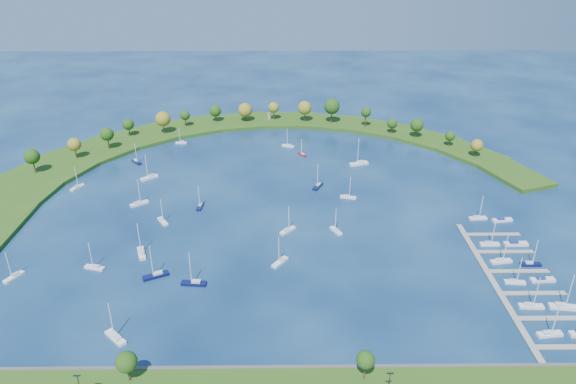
{
  "coord_description": "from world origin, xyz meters",
  "views": [
    {
      "loc": [
        2.77,
        -214.32,
        112.91
      ],
      "look_at": [
        5.0,
        5.0,
        4.0
      ],
      "focal_mm": 32.76,
      "sensor_mm": 36.0,
      "label": 1
    }
  ],
  "objects_px": {
    "docked_boat_0": "(550,333)",
    "docked_boat_3": "(563,306)",
    "moored_boat_2": "(77,187)",
    "docked_boat_4": "(515,281)",
    "moored_boat_20": "(200,206)",
    "docked_boat_5": "(542,280)",
    "moored_boat_15": "(14,276)",
    "moored_boat_9": "(288,145)",
    "moored_boat_17": "(116,337)",
    "moored_boat_13": "(141,253)",
    "moored_boat_14": "(163,221)",
    "harbor_tower": "(269,116)",
    "docked_boat_6": "(501,261)",
    "moored_boat_4": "(288,230)",
    "moored_boat_7": "(149,177)",
    "docked_boat_7": "(531,263)",
    "moored_boat_6": "(194,282)",
    "moored_boat_12": "(95,267)",
    "moored_boat_16": "(181,142)",
    "dock_system": "(514,282)",
    "moored_boat_18": "(280,261)",
    "moored_boat_19": "(359,163)",
    "moored_boat_3": "(156,275)",
    "moored_boat_5": "(348,196)",
    "docked_boat_9": "(515,244)",
    "moored_boat_1": "(302,154)",
    "docked_boat_2": "(531,305)",
    "moored_boat_10": "(336,230)",
    "moored_boat_11": "(137,161)",
    "moored_boat_8": "(139,203)",
    "docked_boat_11": "(502,220)",
    "docked_boat_10": "(478,217)"
  },
  "relations": [
    {
      "from": "docked_boat_0",
      "to": "docked_boat_3",
      "type": "relative_size",
      "value": 0.88
    },
    {
      "from": "moored_boat_2",
      "to": "docked_boat_4",
      "type": "relative_size",
      "value": 1.06
    },
    {
      "from": "moored_boat_20",
      "to": "docked_boat_3",
      "type": "height_order",
      "value": "docked_boat_3"
    },
    {
      "from": "docked_boat_5",
      "to": "moored_boat_15",
      "type": "bearing_deg",
      "value": 175.64
    },
    {
      "from": "moored_boat_9",
      "to": "moored_boat_17",
      "type": "height_order",
      "value": "moored_boat_17"
    },
    {
      "from": "moored_boat_13",
      "to": "moored_boat_14",
      "type": "height_order",
      "value": "moored_boat_13"
    },
    {
      "from": "docked_boat_0",
      "to": "moored_boat_9",
      "type": "bearing_deg",
      "value": 109.69
    },
    {
      "from": "harbor_tower",
      "to": "docked_boat_6",
      "type": "xyz_separation_m",
      "value": [
        91.72,
        -165.39,
        -3.21
      ]
    },
    {
      "from": "moored_boat_20",
      "to": "docked_boat_6",
      "type": "height_order",
      "value": "docked_boat_6"
    },
    {
      "from": "moored_boat_4",
      "to": "moored_boat_7",
      "type": "relative_size",
      "value": 0.86
    },
    {
      "from": "docked_boat_7",
      "to": "harbor_tower",
      "type": "bearing_deg",
      "value": 122.94
    },
    {
      "from": "moored_boat_13",
      "to": "docked_boat_5",
      "type": "distance_m",
      "value": 149.73
    },
    {
      "from": "moored_boat_6",
      "to": "moored_boat_12",
      "type": "xyz_separation_m",
      "value": [
        -38.6,
        10.24,
        -0.06
      ]
    },
    {
      "from": "docked_boat_5",
      "to": "docked_boat_6",
      "type": "xyz_separation_m",
      "value": [
        -10.45,
        11.96,
        0.25
      ]
    },
    {
      "from": "moored_boat_2",
      "to": "docked_boat_7",
      "type": "distance_m",
      "value": 205.96
    },
    {
      "from": "moored_boat_14",
      "to": "moored_boat_16",
      "type": "xyz_separation_m",
      "value": [
        -8.3,
        94.76,
        -0.04
      ]
    },
    {
      "from": "dock_system",
      "to": "moored_boat_14",
      "type": "height_order",
      "value": "moored_boat_14"
    },
    {
      "from": "moored_boat_18",
      "to": "moored_boat_19",
      "type": "xyz_separation_m",
      "value": [
        42.34,
        93.74,
        0.11
      ]
    },
    {
      "from": "moored_boat_3",
      "to": "moored_boat_16",
      "type": "height_order",
      "value": "moored_boat_3"
    },
    {
      "from": "docked_boat_0",
      "to": "moored_boat_13",
      "type": "bearing_deg",
      "value": 154.57
    },
    {
      "from": "moored_boat_4",
      "to": "docked_boat_5",
      "type": "distance_m",
      "value": 98.15
    },
    {
      "from": "moored_boat_17",
      "to": "docked_boat_5",
      "type": "xyz_separation_m",
      "value": [
        145.14,
        28.64,
        -0.29
      ]
    },
    {
      "from": "moored_boat_5",
      "to": "moored_boat_14",
      "type": "bearing_deg",
      "value": -150.6
    },
    {
      "from": "docked_boat_9",
      "to": "moored_boat_1",
      "type": "bearing_deg",
      "value": 129.61
    },
    {
      "from": "dock_system",
      "to": "docked_boat_2",
      "type": "height_order",
      "value": "docked_boat_2"
    },
    {
      "from": "docked_boat_2",
      "to": "moored_boat_7",
      "type": "bearing_deg",
      "value": 148.66
    },
    {
      "from": "docked_boat_5",
      "to": "moored_boat_18",
      "type": "bearing_deg",
      "value": 169.35
    },
    {
      "from": "dock_system",
      "to": "moored_boat_16",
      "type": "bearing_deg",
      "value": 135.67
    },
    {
      "from": "moored_boat_6",
      "to": "moored_boat_10",
      "type": "xyz_separation_m",
      "value": [
        54.04,
        36.26,
        -0.08
      ]
    },
    {
      "from": "moored_boat_2",
      "to": "moored_boat_11",
      "type": "bearing_deg",
      "value": -6.77
    },
    {
      "from": "moored_boat_6",
      "to": "moored_boat_11",
      "type": "height_order",
      "value": "moored_boat_6"
    },
    {
      "from": "moored_boat_8",
      "to": "docked_boat_11",
      "type": "bearing_deg",
      "value": -42.3
    },
    {
      "from": "docked_boat_4",
      "to": "docked_boat_10",
      "type": "xyz_separation_m",
      "value": [
        2.39,
        46.77,
        0.02
      ]
    },
    {
      "from": "docked_boat_11",
      "to": "moored_boat_1",
      "type": "bearing_deg",
      "value": 129.76
    },
    {
      "from": "moored_boat_12",
      "to": "moored_boat_19",
      "type": "bearing_deg",
      "value": -123.18
    },
    {
      "from": "harbor_tower",
      "to": "moored_boat_1",
      "type": "distance_m",
      "value": 60.91
    },
    {
      "from": "docked_boat_9",
      "to": "docked_boat_10",
      "type": "bearing_deg",
      "value": 109.46
    },
    {
      "from": "moored_boat_15",
      "to": "moored_boat_17",
      "type": "xyz_separation_m",
      "value": [
        46.1,
        -32.45,
        0.05
      ]
    },
    {
      "from": "harbor_tower",
      "to": "docked_boat_5",
      "type": "distance_m",
      "value": 204.7
    },
    {
      "from": "moored_boat_7",
      "to": "moored_boat_20",
      "type": "xyz_separation_m",
      "value": [
        30.2,
        -31.35,
        -0.07
      ]
    },
    {
      "from": "moored_boat_8",
      "to": "docked_boat_9",
      "type": "relative_size",
      "value": 1.32
    },
    {
      "from": "harbor_tower",
      "to": "dock_system",
      "type": "xyz_separation_m",
      "value": [
        91.5,
        -178.2,
        -3.77
      ]
    },
    {
      "from": "moored_boat_2",
      "to": "moored_boat_12",
      "type": "height_order",
      "value": "moored_boat_2"
    },
    {
      "from": "moored_boat_5",
      "to": "docked_boat_5",
      "type": "relative_size",
      "value": 1.24
    },
    {
      "from": "moored_boat_3",
      "to": "moored_boat_8",
      "type": "bearing_deg",
      "value": -96.38
    },
    {
      "from": "moored_boat_3",
      "to": "moored_boat_20",
      "type": "bearing_deg",
      "value": -124.79
    },
    {
      "from": "docked_boat_0",
      "to": "docked_boat_6",
      "type": "distance_m",
      "value": 40.29
    },
    {
      "from": "moored_boat_5",
      "to": "moored_boat_14",
      "type": "relative_size",
      "value": 0.97
    },
    {
      "from": "harbor_tower",
      "to": "docked_boat_9",
      "type": "distance_m",
      "value": 184.08
    },
    {
      "from": "docked_boat_0",
      "to": "moored_boat_17",
      "type": "bearing_deg",
      "value": 173.53
    }
  ]
}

